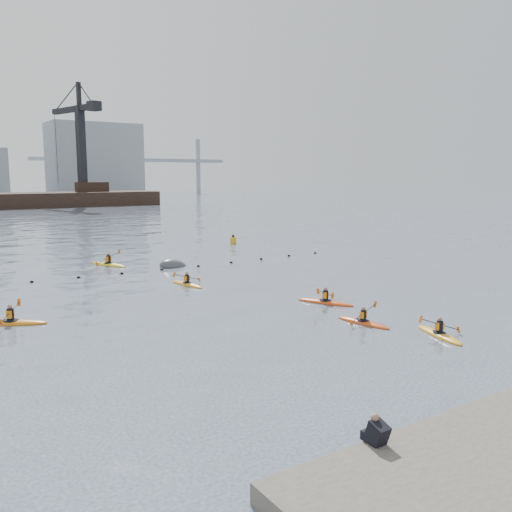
% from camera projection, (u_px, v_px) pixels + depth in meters
% --- Properties ---
extents(ground, '(400.00, 400.00, 0.00)m').
position_uv_depth(ground, '(368.00, 357.00, 21.08)').
color(ground, '#323A49').
rests_on(ground, ground).
extents(float_line, '(33.24, 0.73, 0.24)m').
position_uv_depth(float_line, '(141.00, 271.00, 39.45)').
color(float_line, black).
rests_on(float_line, ground).
extents(kayaker_0, '(2.02, 3.02, 1.05)m').
position_uv_depth(kayaker_0, '(363.00, 322.00, 25.74)').
color(kayaker_0, '#CB4213').
rests_on(kayaker_0, ground).
extents(kayaker_1, '(2.06, 3.12, 1.12)m').
position_uv_depth(kayaker_1, '(439.00, 334.00, 23.76)').
color(kayaker_1, orange).
rests_on(kayaker_1, ground).
extents(kayaker_2, '(3.30, 2.35, 1.11)m').
position_uv_depth(kayaker_2, '(11.00, 322.00, 25.63)').
color(kayaker_2, orange).
rests_on(kayaker_2, ground).
extents(kayaker_3, '(2.08, 3.13, 1.09)m').
position_uv_depth(kayaker_3, '(187.00, 284.00, 34.69)').
color(kayaker_3, orange).
rests_on(kayaker_3, ground).
extents(kayaker_4, '(2.07, 3.21, 1.19)m').
position_uv_depth(kayaker_4, '(325.00, 302.00, 29.78)').
color(kayaker_4, '#C64212').
rests_on(kayaker_4, ground).
extents(kayaker_5, '(2.33, 3.60, 1.30)m').
position_uv_depth(kayaker_5, '(109.00, 264.00, 42.17)').
color(kayaker_5, yellow).
rests_on(kayaker_5, ground).
extents(mooring_buoy, '(2.66, 1.64, 1.63)m').
position_uv_depth(mooring_buoy, '(173.00, 267.00, 41.63)').
color(mooring_buoy, '#393C3E').
rests_on(mooring_buoy, ground).
extents(nav_buoy, '(0.63, 0.63, 1.15)m').
position_uv_depth(nav_buoy, '(233.00, 240.00, 55.42)').
color(nav_buoy, gold).
rests_on(nav_buoy, ground).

